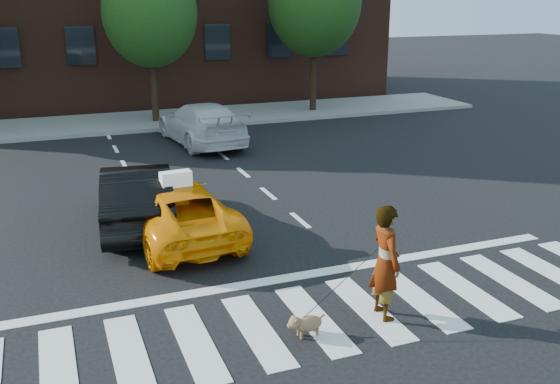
% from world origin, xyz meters
% --- Properties ---
extents(ground, '(120.00, 120.00, 0.00)m').
position_xyz_m(ground, '(0.00, 0.00, 0.00)').
color(ground, black).
rests_on(ground, ground).
extents(crosswalk, '(13.00, 2.40, 0.01)m').
position_xyz_m(crosswalk, '(0.00, 0.00, 0.01)').
color(crosswalk, silver).
rests_on(crosswalk, ground).
extents(stop_line, '(12.00, 0.30, 0.01)m').
position_xyz_m(stop_line, '(0.00, 1.60, 0.01)').
color(stop_line, silver).
rests_on(stop_line, ground).
extents(sidewalk_far, '(30.00, 4.00, 0.15)m').
position_xyz_m(sidewalk_far, '(0.00, 17.50, 0.07)').
color(sidewalk_far, slate).
rests_on(sidewalk_far, ground).
extents(tree_mid, '(3.69, 3.69, 7.10)m').
position_xyz_m(tree_mid, '(0.53, 17.00, 4.85)').
color(tree_mid, black).
rests_on(tree_mid, ground).
extents(taxi, '(2.35, 4.53, 1.22)m').
position_xyz_m(taxi, '(-1.33, 4.45, 0.61)').
color(taxi, '#FF9005').
rests_on(taxi, ground).
extents(black_sedan, '(2.07, 4.50, 1.43)m').
position_xyz_m(black_sedan, '(-2.00, 5.49, 0.71)').
color(black_sedan, black).
rests_on(black_sedan, ground).
extents(white_suv, '(2.53, 5.20, 1.46)m').
position_xyz_m(white_suv, '(1.40, 12.97, 0.73)').
color(white_suv, silver).
rests_on(white_suv, ground).
extents(woman, '(0.49, 0.72, 1.94)m').
position_xyz_m(woman, '(1.11, -0.30, 0.97)').
color(woman, '#999999').
rests_on(woman, ground).
extents(dog, '(0.65, 0.26, 0.37)m').
position_xyz_m(dog, '(-0.35, -0.42, 0.22)').
color(dog, olive).
rests_on(dog, ground).
extents(taxi_sign, '(0.67, 0.33, 0.32)m').
position_xyz_m(taxi_sign, '(-1.33, 4.25, 1.38)').
color(taxi_sign, white).
rests_on(taxi_sign, taxi).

